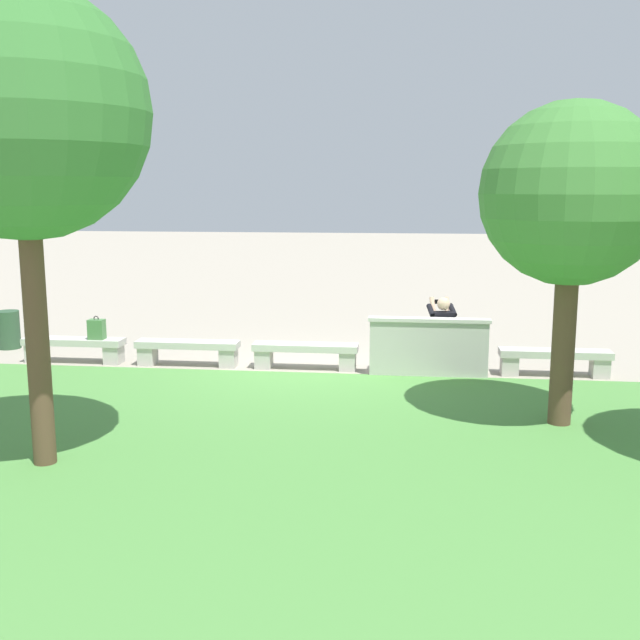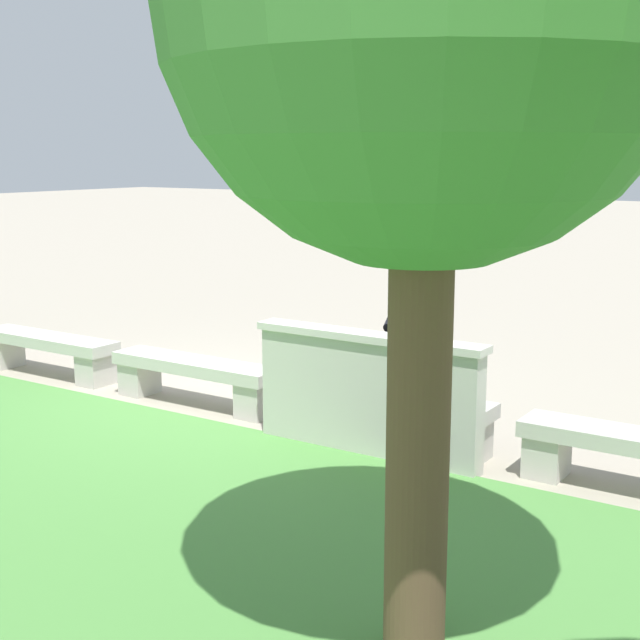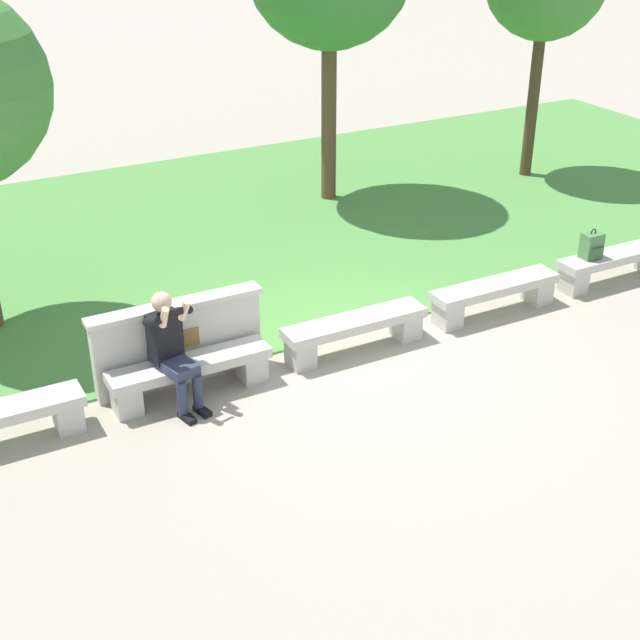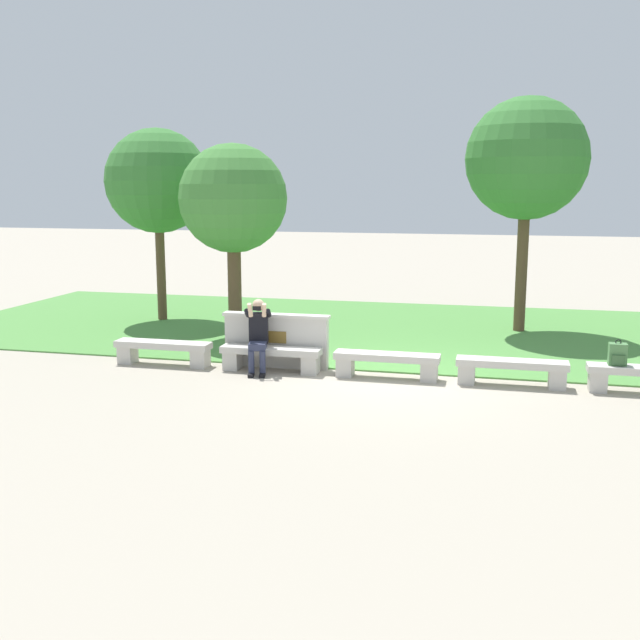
{
  "view_description": "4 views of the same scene",
  "coord_description": "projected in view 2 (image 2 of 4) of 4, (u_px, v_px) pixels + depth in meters",
  "views": [
    {
      "loc": [
        -1.75,
        12.7,
        3.15
      ],
      "look_at": [
        -0.24,
        -0.15,
        0.85
      ],
      "focal_mm": 42.0,
      "sensor_mm": 36.0,
      "label": 1
    },
    {
      "loc": [
        -5.62,
        6.32,
        2.42
      ],
      "look_at": [
        -1.03,
        -0.64,
        0.85
      ],
      "focal_mm": 50.0,
      "sensor_mm": 36.0,
      "label": 2
    },
    {
      "loc": [
        -4.89,
        -8.2,
        5.41
      ],
      "look_at": [
        -0.87,
        -0.73,
        0.98
      ],
      "focal_mm": 50.0,
      "sensor_mm": 36.0,
      "label": 3
    },
    {
      "loc": [
        1.87,
        -12.7,
        3.35
      ],
      "look_at": [
        -1.14,
        -0.27,
        1.04
      ],
      "focal_mm": 42.0,
      "sensor_mm": 36.0,
      "label": 4
    }
  ],
  "objects": [
    {
      "name": "person_photographer",
      "position": [
        415.0,
        360.0,
        7.33
      ],
      "size": [
        0.53,
        0.77,
        1.32
      ],
      "color": "black",
      "rests_on": "ground"
    },
    {
      "name": "tree_right_background",
      "position": [
        427.0,
        3.0,
        3.78
      ],
      "size": [
        2.35,
        2.35,
        4.25
      ],
      "color": "brown",
      "rests_on": "ground"
    },
    {
      "name": "backrest_wall_with_plaque",
      "position": [
        367.0,
        393.0,
        7.14
      ],
      "size": [
        2.02,
        0.24,
        1.01
      ],
      "color": "beige",
      "rests_on": "ground"
    },
    {
      "name": "bench_far",
      "position": [
        48.0,
        349.0,
        9.76
      ],
      "size": [
        1.85,
        0.4,
        0.45
      ],
      "color": "beige",
      "rests_on": "ground"
    },
    {
      "name": "bench_mid",
      "position": [
        195.0,
        375.0,
        8.61
      ],
      "size": [
        1.85,
        0.4,
        0.45
      ],
      "color": "beige",
      "rests_on": "ground"
    },
    {
      "name": "ground_plane",
      "position": [
        196.0,
        405.0,
        8.67
      ],
      "size": [
        80.0,
        80.0,
        0.0
      ],
      "primitive_type": "plane",
      "color": "#A89E8C"
    },
    {
      "name": "bench_near",
      "position": [
        387.0,
        409.0,
        7.46
      ],
      "size": [
        1.85,
        0.4,
        0.45
      ],
      "color": "beige",
      "rests_on": "ground"
    }
  ]
}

